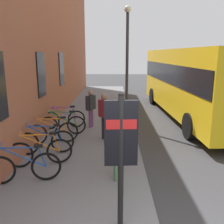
{
  "coord_description": "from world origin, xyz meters",
  "views": [
    {
      "loc": [
        -3.52,
        0.83,
        3.13
      ],
      "look_at": [
        3.37,
        0.89,
        1.51
      ],
      "focal_mm": 39.79,
      "sensor_mm": 36.0,
      "label": 1
    }
  ],
  "objects_px": {
    "pedestrian_near_bus": "(91,105)",
    "bicycle_end_of_row": "(53,133)",
    "bicycle_leaning_wall": "(40,152)",
    "transit_info_sign": "(121,142)",
    "bicycle_mid_rack": "(24,167)",
    "city_bus": "(192,79)",
    "pedestrian_crossing_street": "(104,112)",
    "bicycle_far_end": "(45,142)",
    "bicycle_by_door": "(63,125)",
    "pedestrian_by_facade": "(118,143)",
    "street_lamp": "(127,56)",
    "bicycle_nearest_sign": "(64,119)"
  },
  "relations": [
    {
      "from": "bicycle_by_door",
      "to": "pedestrian_by_facade",
      "type": "relative_size",
      "value": 1.14
    },
    {
      "from": "transit_info_sign",
      "to": "pedestrian_crossing_street",
      "type": "distance_m",
      "value": 4.77
    },
    {
      "from": "bicycle_mid_rack",
      "to": "pedestrian_crossing_street",
      "type": "height_order",
      "value": "pedestrian_crossing_street"
    },
    {
      "from": "transit_info_sign",
      "to": "pedestrian_near_bus",
      "type": "relative_size",
      "value": 1.54
    },
    {
      "from": "bicycle_nearest_sign",
      "to": "city_bus",
      "type": "distance_m",
      "value": 6.55
    },
    {
      "from": "pedestrian_crossing_street",
      "to": "bicycle_far_end",
      "type": "bearing_deg",
      "value": 128.36
    },
    {
      "from": "bicycle_nearest_sign",
      "to": "pedestrian_crossing_street",
      "type": "distance_m",
      "value": 2.27
    },
    {
      "from": "bicycle_end_of_row",
      "to": "street_lamp",
      "type": "height_order",
      "value": "street_lamp"
    },
    {
      "from": "bicycle_by_door",
      "to": "transit_info_sign",
      "type": "xyz_separation_m",
      "value": [
        -5.19,
        -2.07,
        1.21
      ]
    },
    {
      "from": "bicycle_mid_rack",
      "to": "pedestrian_crossing_street",
      "type": "bearing_deg",
      "value": -29.68
    },
    {
      "from": "bicycle_mid_rack",
      "to": "street_lamp",
      "type": "bearing_deg",
      "value": -28.03
    },
    {
      "from": "bicycle_leaning_wall",
      "to": "transit_info_sign",
      "type": "distance_m",
      "value": 3.51
    },
    {
      "from": "bicycle_leaning_wall",
      "to": "bicycle_by_door",
      "type": "height_order",
      "value": "same"
    },
    {
      "from": "bicycle_far_end",
      "to": "city_bus",
      "type": "xyz_separation_m",
      "value": [
        5.18,
        -5.94,
        1.41
      ]
    },
    {
      "from": "bicycle_by_door",
      "to": "pedestrian_by_facade",
      "type": "bearing_deg",
      "value": -149.34
    },
    {
      "from": "bicycle_far_end",
      "to": "pedestrian_near_bus",
      "type": "height_order",
      "value": "pedestrian_near_bus"
    },
    {
      "from": "pedestrian_by_facade",
      "to": "pedestrian_crossing_street",
      "type": "height_order",
      "value": "pedestrian_crossing_street"
    },
    {
      "from": "bicycle_end_of_row",
      "to": "transit_info_sign",
      "type": "bearing_deg",
      "value": -152.29
    },
    {
      "from": "bicycle_end_of_row",
      "to": "bicycle_by_door",
      "type": "relative_size",
      "value": 0.97
    },
    {
      "from": "bicycle_mid_rack",
      "to": "city_bus",
      "type": "xyz_separation_m",
      "value": [
        6.93,
        -5.97,
        1.41
      ]
    },
    {
      "from": "bicycle_leaning_wall",
      "to": "bicycle_by_door",
      "type": "xyz_separation_m",
      "value": [
        2.69,
        -0.07,
        0.0
      ]
    },
    {
      "from": "bicycle_leaning_wall",
      "to": "pedestrian_near_bus",
      "type": "xyz_separation_m",
      "value": [
        3.68,
        -1.06,
        0.56
      ]
    },
    {
      "from": "city_bus",
      "to": "transit_info_sign",
      "type": "bearing_deg",
      "value": 156.38
    },
    {
      "from": "bicycle_leaning_wall",
      "to": "street_lamp",
      "type": "height_order",
      "value": "street_lamp"
    },
    {
      "from": "pedestrian_near_bus",
      "to": "bicycle_end_of_row",
      "type": "bearing_deg",
      "value": 150.23
    },
    {
      "from": "bicycle_leaning_wall",
      "to": "pedestrian_by_facade",
      "type": "height_order",
      "value": "pedestrian_by_facade"
    },
    {
      "from": "bicycle_mid_rack",
      "to": "transit_info_sign",
      "type": "relative_size",
      "value": 0.73
    },
    {
      "from": "transit_info_sign",
      "to": "bicycle_far_end",
      "type": "bearing_deg",
      "value": 33.79
    },
    {
      "from": "bicycle_end_of_row",
      "to": "pedestrian_crossing_street",
      "type": "distance_m",
      "value": 1.92
    },
    {
      "from": "city_bus",
      "to": "pedestrian_by_facade",
      "type": "bearing_deg",
      "value": 151.14
    },
    {
      "from": "bicycle_mid_rack",
      "to": "pedestrian_by_facade",
      "type": "distance_m",
      "value": 2.32
    },
    {
      "from": "pedestrian_by_facade",
      "to": "pedestrian_crossing_street",
      "type": "relative_size",
      "value": 0.93
    },
    {
      "from": "pedestrian_by_facade",
      "to": "bicycle_nearest_sign",
      "type": "bearing_deg",
      "value": 26.76
    },
    {
      "from": "bicycle_leaning_wall",
      "to": "pedestrian_crossing_street",
      "type": "distance_m",
      "value": 2.83
    },
    {
      "from": "bicycle_far_end",
      "to": "street_lamp",
      "type": "distance_m",
      "value": 4.9
    },
    {
      "from": "pedestrian_by_facade",
      "to": "street_lamp",
      "type": "height_order",
      "value": "street_lamp"
    },
    {
      "from": "pedestrian_by_facade",
      "to": "city_bus",
      "type": "bearing_deg",
      "value": -28.86
    },
    {
      "from": "city_bus",
      "to": "pedestrian_by_facade",
      "type": "height_order",
      "value": "city_bus"
    },
    {
      "from": "bicycle_mid_rack",
      "to": "transit_info_sign",
      "type": "distance_m",
      "value": 3.0
    },
    {
      "from": "bicycle_far_end",
      "to": "bicycle_end_of_row",
      "type": "xyz_separation_m",
      "value": [
        0.89,
        -0.01,
        0.0
      ]
    },
    {
      "from": "city_bus",
      "to": "bicycle_nearest_sign",
      "type": "bearing_deg",
      "value": 112.55
    },
    {
      "from": "bicycle_mid_rack",
      "to": "bicycle_end_of_row",
      "type": "relative_size",
      "value": 1.02
    },
    {
      "from": "city_bus",
      "to": "bicycle_by_door",
      "type": "bearing_deg",
      "value": 119.73
    },
    {
      "from": "bicycle_mid_rack",
      "to": "street_lamp",
      "type": "xyz_separation_m",
      "value": [
        5.02,
        -2.67,
        2.52
      ]
    },
    {
      "from": "bicycle_by_door",
      "to": "pedestrian_near_bus",
      "type": "relative_size",
      "value": 1.13
    },
    {
      "from": "transit_info_sign",
      "to": "pedestrian_by_facade",
      "type": "xyz_separation_m",
      "value": [
        1.73,
        0.02,
        -0.65
      ]
    },
    {
      "from": "city_bus",
      "to": "pedestrian_near_bus",
      "type": "xyz_separation_m",
      "value": [
        -2.31,
        4.8,
        -0.84
      ]
    },
    {
      "from": "bicycle_far_end",
      "to": "street_lamp",
      "type": "height_order",
      "value": "street_lamp"
    },
    {
      "from": "pedestrian_by_facade",
      "to": "pedestrian_crossing_street",
      "type": "bearing_deg",
      "value": 8.63
    },
    {
      "from": "bicycle_nearest_sign",
      "to": "pedestrian_crossing_street",
      "type": "height_order",
      "value": "pedestrian_crossing_street"
    }
  ]
}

